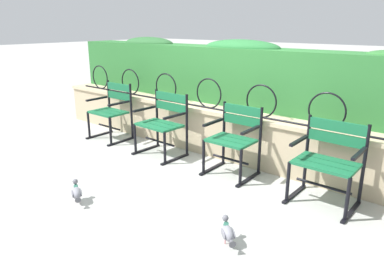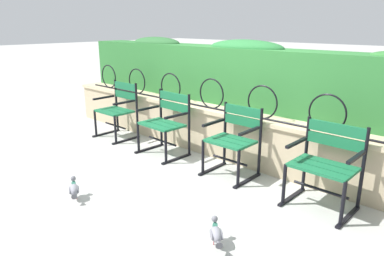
{
  "view_description": "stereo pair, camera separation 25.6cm",
  "coord_description": "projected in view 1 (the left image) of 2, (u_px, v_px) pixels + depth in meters",
  "views": [
    {
      "loc": [
        2.64,
        -3.14,
        1.78
      ],
      "look_at": [
        0.0,
        0.09,
        0.55
      ],
      "focal_mm": 33.23,
      "sensor_mm": 36.0,
      "label": 1
    },
    {
      "loc": [
        2.83,
        -2.97,
        1.78
      ],
      "look_at": [
        0.0,
        0.09,
        0.55
      ],
      "focal_mm": 33.23,
      "sensor_mm": 36.0,
      "label": 2
    }
  ],
  "objects": [
    {
      "name": "ground_plane",
      "position": [
        187.0,
        172.0,
        4.44
      ],
      "size": [
        60.0,
        60.0,
        0.0
      ],
      "primitive_type": "plane",
      "color": "#ADADA8"
    },
    {
      "name": "stone_wall",
      "position": [
        223.0,
        132.0,
        4.92
      ],
      "size": [
        6.63,
        0.41,
        0.66
      ],
      "color": "tan",
      "rests_on": "ground"
    },
    {
      "name": "iron_arch_fence",
      "position": [
        210.0,
        95.0,
        4.82
      ],
      "size": [
        6.1,
        0.02,
        0.42
      ],
      "color": "black",
      "rests_on": "stone_wall"
    },
    {
      "name": "hedge_row",
      "position": [
        241.0,
        74.0,
        5.05
      ],
      "size": [
        6.49,
        0.54,
        0.91
      ],
      "color": "#2D7033",
      "rests_on": "stone_wall"
    },
    {
      "name": "park_chair_leftmost",
      "position": [
        112.0,
        110.0,
        5.63
      ],
      "size": [
        0.59,
        0.52,
        0.89
      ],
      "color": "#19663D",
      "rests_on": "ground"
    },
    {
      "name": "park_chair_centre_left",
      "position": [
        163.0,
        122.0,
        4.93
      ],
      "size": [
        0.65,
        0.54,
        0.87
      ],
      "color": "#19663D",
      "rests_on": "ground"
    },
    {
      "name": "park_chair_centre_right",
      "position": [
        234.0,
        138.0,
        4.29
      ],
      "size": [
        0.57,
        0.52,
        0.84
      ],
      "color": "#19663D",
      "rests_on": "ground"
    },
    {
      "name": "park_chair_rightmost",
      "position": [
        329.0,
        160.0,
        3.58
      ],
      "size": [
        0.64,
        0.53,
        0.85
      ],
      "color": "#19663D",
      "rests_on": "ground"
    },
    {
      "name": "pigeon_near_chairs",
      "position": [
        77.0,
        193.0,
        3.65
      ],
      "size": [
        0.27,
        0.19,
        0.22
      ],
      "color": "gray",
      "rests_on": "ground"
    },
    {
      "name": "pigeon_far_side",
      "position": [
        228.0,
        233.0,
        2.95
      ],
      "size": [
        0.24,
        0.23,
        0.22
      ],
      "color": "gray",
      "rests_on": "ground"
    }
  ]
}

